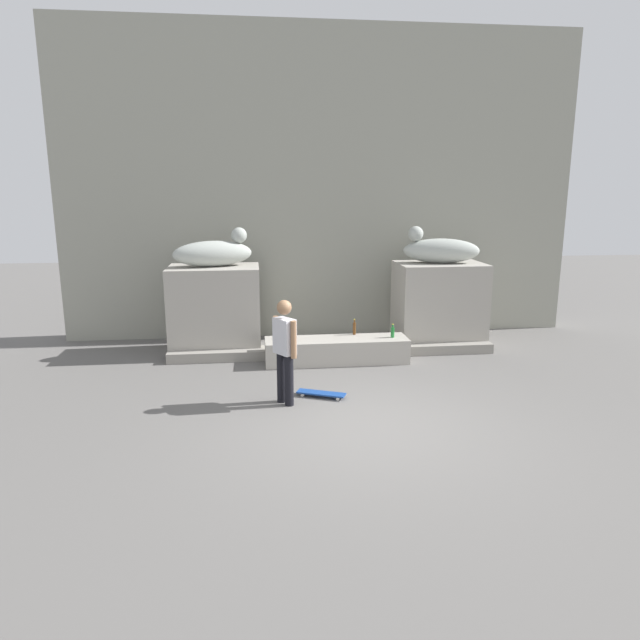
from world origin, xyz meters
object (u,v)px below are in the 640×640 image
object	(u,v)px
bottle_brown	(354,328)
bottle_orange	(289,333)
skater	(285,347)
statue_reclining_right	(440,250)
skateboard	(321,393)
bottle_green	(393,332)
statue_reclining_left	(215,252)

from	to	relation	value
bottle_brown	bottle_orange	world-z (taller)	bottle_brown
skater	bottle_orange	bearing A→B (deg)	140.36
statue_reclining_right	skater	bearing A→B (deg)	53.02
skater	bottle_brown	bearing A→B (deg)	113.28
skateboard	bottle_orange	world-z (taller)	bottle_orange
bottle_brown	statue_reclining_right	bearing A→B (deg)	22.67
bottle_orange	bottle_green	bearing A→B (deg)	-4.03
bottle_brown	bottle_green	world-z (taller)	bottle_brown
statue_reclining_right	skateboard	distance (m)	4.61
skateboard	bottle_brown	xyz separation A→B (m)	(0.92, 2.18, 0.54)
skateboard	bottle_brown	size ratio (longest dim) A/B	2.56
statue_reclining_right	bottle_green	distance (m)	2.24
bottle_orange	skateboard	bearing A→B (deg)	-79.13
bottle_brown	bottle_orange	distance (m)	1.32
statue_reclining_right	skateboard	world-z (taller)	statue_reclining_right
statue_reclining_right	bottle_orange	distance (m)	3.72
bottle_green	statue_reclining_left	bearing A→B (deg)	161.94
bottle_orange	statue_reclining_left	bearing A→B (deg)	145.57
bottle_green	statue_reclining_right	bearing A→B (deg)	42.02
statue_reclining_left	skateboard	xyz separation A→B (m)	(1.82, -2.99, -2.00)
statue_reclining_left	bottle_orange	bearing A→B (deg)	-48.53
statue_reclining_left	skater	world-z (taller)	statue_reclining_left
bottle_brown	bottle_orange	xyz separation A→B (m)	(-1.31, -0.17, -0.03)
skater	statue_reclining_left	bearing A→B (deg)	166.64
bottle_orange	bottle_green	xyz separation A→B (m)	(2.02, -0.14, 0.01)
statue_reclining_left	bottle_orange	xyz separation A→B (m)	(1.43, -0.98, -1.49)
statue_reclining_left	skateboard	bearing A→B (deg)	-72.79
skater	skateboard	bearing A→B (deg)	75.48
skater	bottle_brown	distance (m)	2.85
skater	skateboard	distance (m)	1.07
statue_reclining_right	bottle_green	size ratio (longest dim) A/B	6.16
skateboard	bottle_green	distance (m)	2.53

